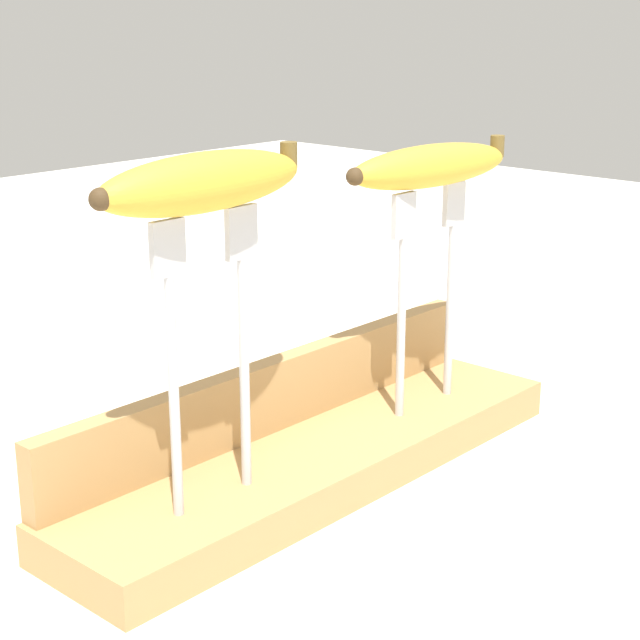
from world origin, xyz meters
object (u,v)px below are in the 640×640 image
object	(u,v)px
fork_stand_left	(209,334)
banana_raised_right	(431,166)
banana_raised_left	(204,182)
fork_stand_right	(427,278)

from	to	relation	value
fork_stand_left	banana_raised_right	world-z (taller)	banana_raised_right
fork_stand_left	banana_raised_left	world-z (taller)	banana_raised_left
fork_stand_left	banana_raised_left	distance (m)	0.10
banana_raised_left	banana_raised_right	xyz separation A→B (m)	(0.24, 0.00, -0.02)
banana_raised_left	banana_raised_right	world-z (taller)	banana_raised_left
fork_stand_right	banana_raised_left	distance (m)	0.27
fork_stand_left	banana_raised_left	bearing A→B (deg)	-179.50
banana_raised_left	fork_stand_left	bearing A→B (deg)	0.50
banana_raised_right	fork_stand_right	bearing A→B (deg)	-7.25
fork_stand_left	banana_raised_right	bearing A→B (deg)	0.00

